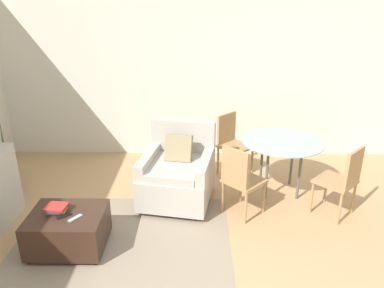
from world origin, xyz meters
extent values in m
cube|color=silver|center=(0.00, 3.25, 1.38)|extent=(12.00, 0.06, 2.75)
cube|color=gray|center=(-0.95, 0.83, 0.00)|extent=(2.34, 1.68, 0.00)
cube|color=brown|center=(-0.95, 0.32, 0.00)|extent=(2.29, 0.06, 0.00)
cube|color=brown|center=(-0.95, 0.66, 0.00)|extent=(2.29, 0.06, 0.00)
cube|color=brown|center=(-0.95, 1.00, 0.00)|extent=(2.29, 0.06, 0.00)
cube|color=brown|center=(-0.95, 1.33, 0.00)|extent=(2.29, 0.06, 0.00)
cube|color=#B2ADA3|center=(-0.41, 1.61, 0.26)|extent=(1.00, 1.06, 0.40)
cube|color=#B2ADA3|center=(-0.41, 1.58, 0.51)|extent=(0.75, 0.90, 0.10)
cube|color=#B2ADA3|center=(-0.34, 2.01, 0.72)|extent=(0.86, 0.27, 0.53)
cube|color=#B2ADA3|center=(-0.77, 1.68, 0.56)|extent=(0.27, 0.86, 0.20)
cube|color=#B2ADA3|center=(-0.05, 1.55, 0.56)|extent=(0.27, 0.86, 0.20)
cylinder|color=brown|center=(-0.81, 1.30, 0.03)|extent=(0.05, 0.05, 0.06)
cylinder|color=brown|center=(-0.13, 1.18, 0.03)|extent=(0.05, 0.05, 0.06)
cylinder|color=brown|center=(-0.68, 2.05, 0.03)|extent=(0.05, 0.05, 0.06)
cylinder|color=brown|center=(0.00, 1.93, 0.03)|extent=(0.05, 0.05, 0.06)
cube|color=#8E7F5B|center=(-0.39, 1.73, 0.71)|extent=(0.37, 0.26, 0.36)
cube|color=#382319|center=(-1.50, 0.64, 0.23)|extent=(0.77, 0.63, 0.37)
cylinder|color=black|center=(-1.84, 0.38, 0.02)|extent=(0.04, 0.04, 0.04)
cylinder|color=black|center=(-1.17, 0.38, 0.02)|extent=(0.04, 0.04, 0.04)
cylinder|color=black|center=(-1.84, 0.91, 0.02)|extent=(0.04, 0.04, 0.04)
cylinder|color=black|center=(-1.17, 0.91, 0.02)|extent=(0.04, 0.04, 0.04)
cube|color=gold|center=(-1.62, 0.69, 0.43)|extent=(0.19, 0.14, 0.03)
cube|color=#2D478C|center=(-1.61, 0.68, 0.45)|extent=(0.17, 0.19, 0.02)
cube|color=#B72D28|center=(-1.61, 0.68, 0.48)|extent=(0.23, 0.20, 0.02)
cube|color=#B7B7BC|center=(-1.38, 0.56, 0.42)|extent=(0.12, 0.15, 0.01)
cube|color=black|center=(-1.51, 0.59, 0.42)|extent=(0.14, 0.13, 0.01)
cylinder|color=#333338|center=(-2.82, 1.93, 0.15)|extent=(0.38, 0.38, 0.31)
cylinder|color=black|center=(-2.82, 1.93, 0.30)|extent=(0.35, 0.35, 0.02)
cone|color=#2D6B38|center=(-2.79, 1.93, 0.63)|extent=(0.05, 0.11, 0.63)
cone|color=#2D6B38|center=(-2.78, 2.01, 0.67)|extent=(0.07, 0.06, 0.73)
cylinder|color=#99A8AD|center=(0.97, 1.92, 0.74)|extent=(1.08, 1.08, 0.01)
cylinder|color=#59595B|center=(0.76, 1.71, 0.36)|extent=(0.04, 0.04, 0.73)
cylinder|color=#59595B|center=(1.18, 1.71, 0.36)|extent=(0.04, 0.04, 0.73)
cylinder|color=#59595B|center=(0.76, 2.13, 0.36)|extent=(0.04, 0.04, 0.73)
cylinder|color=#59595B|center=(1.18, 2.13, 0.36)|extent=(0.04, 0.04, 0.73)
cube|color=tan|center=(0.42, 1.37, 0.43)|extent=(0.59, 0.59, 0.03)
cube|color=tan|center=(0.29, 1.24, 0.68)|extent=(0.29, 0.29, 0.45)
cylinder|color=tan|center=(0.67, 1.37, 0.21)|extent=(0.03, 0.03, 0.42)
cylinder|color=tan|center=(0.42, 1.62, 0.21)|extent=(0.03, 0.03, 0.42)
cylinder|color=tan|center=(0.42, 1.12, 0.21)|extent=(0.03, 0.03, 0.42)
cylinder|color=tan|center=(0.17, 1.37, 0.21)|extent=(0.03, 0.03, 0.42)
cube|color=tan|center=(1.51, 1.37, 0.43)|extent=(0.59, 0.59, 0.03)
cube|color=tan|center=(1.65, 1.24, 0.68)|extent=(0.29, 0.29, 0.45)
cylinder|color=tan|center=(1.51, 1.62, 0.21)|extent=(0.03, 0.03, 0.42)
cylinder|color=tan|center=(1.26, 1.37, 0.21)|extent=(0.03, 0.03, 0.42)
cylinder|color=tan|center=(1.77, 1.37, 0.21)|extent=(0.03, 0.03, 0.42)
cylinder|color=tan|center=(1.51, 1.12, 0.21)|extent=(0.03, 0.03, 0.42)
cube|color=tan|center=(0.42, 2.46, 0.43)|extent=(0.59, 0.59, 0.03)
cube|color=tan|center=(0.29, 2.60, 0.68)|extent=(0.29, 0.29, 0.45)
cylinder|color=tan|center=(0.42, 2.21, 0.21)|extent=(0.03, 0.03, 0.42)
cylinder|color=tan|center=(0.67, 2.46, 0.21)|extent=(0.03, 0.03, 0.42)
cylinder|color=tan|center=(0.17, 2.46, 0.21)|extent=(0.03, 0.03, 0.42)
cylinder|color=tan|center=(0.42, 2.72, 0.21)|extent=(0.03, 0.03, 0.42)
camera|label=1|loc=(-0.15, -2.65, 2.53)|focal=35.00mm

